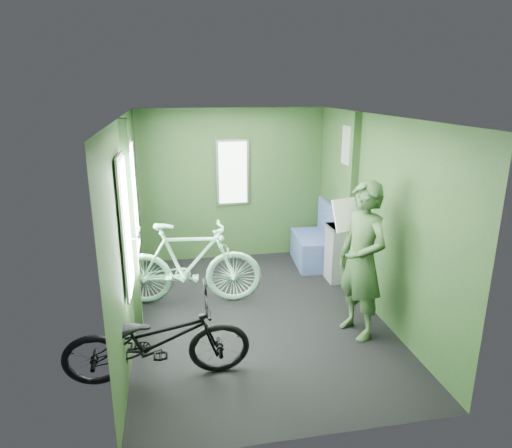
{
  "coord_description": "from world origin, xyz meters",
  "views": [
    {
      "loc": [
        -0.93,
        -4.76,
        2.61
      ],
      "look_at": [
        0.0,
        0.1,
        1.1
      ],
      "focal_mm": 32.0,
      "sensor_mm": 36.0,
      "label": 1
    }
  ],
  "objects_px": {
    "passenger": "(362,261)",
    "waste_box": "(336,253)",
    "bicycle_mint": "(190,304)",
    "bench_seat": "(314,246)",
    "bicycle_black": "(160,382)"
  },
  "relations": [
    {
      "from": "passenger",
      "to": "waste_box",
      "type": "bearing_deg",
      "value": 151.13
    },
    {
      "from": "bicycle_mint",
      "to": "waste_box",
      "type": "bearing_deg",
      "value": -73.18
    },
    {
      "from": "bench_seat",
      "to": "bicycle_black",
      "type": "bearing_deg",
      "value": -127.6
    },
    {
      "from": "bicycle_mint",
      "to": "bench_seat",
      "type": "relative_size",
      "value": 1.88
    },
    {
      "from": "bench_seat",
      "to": "bicycle_mint",
      "type": "bearing_deg",
      "value": -148.12
    },
    {
      "from": "bicycle_mint",
      "to": "bench_seat",
      "type": "distance_m",
      "value": 2.18
    },
    {
      "from": "bench_seat",
      "to": "passenger",
      "type": "bearing_deg",
      "value": -89.88
    },
    {
      "from": "passenger",
      "to": "bicycle_mint",
      "type": "bearing_deg",
      "value": -138.92
    },
    {
      "from": "bicycle_mint",
      "to": "passenger",
      "type": "bearing_deg",
      "value": -113.69
    },
    {
      "from": "bicycle_black",
      "to": "bench_seat",
      "type": "distance_m",
      "value": 3.41
    },
    {
      "from": "bicycle_black",
      "to": "bicycle_mint",
      "type": "distance_m",
      "value": 1.57
    },
    {
      "from": "passenger",
      "to": "waste_box",
      "type": "distance_m",
      "value": 1.49
    },
    {
      "from": "passenger",
      "to": "bench_seat",
      "type": "xyz_separation_m",
      "value": [
        0.15,
        2.05,
        -0.57
      ]
    },
    {
      "from": "passenger",
      "to": "waste_box",
      "type": "relative_size",
      "value": 2.13
    },
    {
      "from": "bicycle_black",
      "to": "bicycle_mint",
      "type": "height_order",
      "value": "bicycle_mint"
    }
  ]
}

